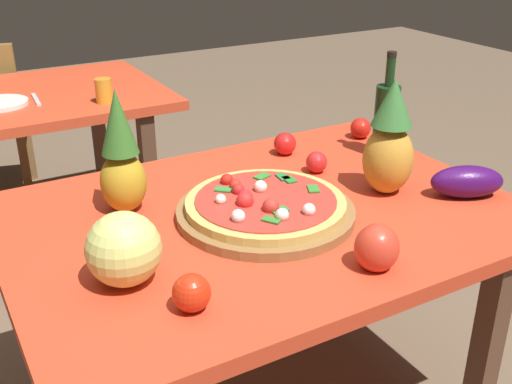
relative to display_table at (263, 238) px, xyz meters
name	(u,v)px	position (x,y,z in m)	size (l,w,h in m)	color
display_table	(263,238)	(0.00, 0.00, 0.00)	(1.32, 0.95, 0.73)	brown
background_table	(34,116)	(-0.30, 1.44, -0.02)	(1.09, 0.84, 0.73)	brown
pizza_board	(266,212)	(-0.01, -0.03, 0.09)	(0.46, 0.46, 0.03)	olive
pizza	(264,203)	(-0.01, -0.03, 0.12)	(0.41, 0.41, 0.06)	tan
wine_bottle	(386,119)	(0.54, 0.16, 0.20)	(0.08, 0.08, 0.33)	#153417
pineapple_left	(121,159)	(-0.31, 0.19, 0.23)	(0.12, 0.12, 0.33)	gold
pineapple_right	(390,143)	(0.36, -0.06, 0.23)	(0.14, 0.14, 0.32)	gold
melon	(124,249)	(-0.42, -0.14, 0.16)	(0.16, 0.16, 0.16)	#D9DF73
bell_pepper	(377,248)	(0.08, -0.36, 0.13)	(0.10, 0.10, 0.11)	red
eggplant	(467,182)	(0.53, -0.19, 0.12)	(0.20, 0.09, 0.09)	#3B0F55
tomato_near_board	(285,144)	(0.27, 0.32, 0.12)	(0.07, 0.07, 0.07)	red
tomato_beside_pepper	(361,128)	(0.58, 0.32, 0.12)	(0.07, 0.07, 0.07)	red
tomato_at_corner	(192,293)	(-0.34, -0.30, 0.12)	(0.08, 0.08, 0.08)	red
tomato_by_bottle	(317,162)	(0.27, 0.15, 0.11)	(0.06, 0.06, 0.06)	red
drinking_glass_juice	(104,91)	(-0.06, 1.17, 0.13)	(0.07, 0.07, 0.10)	orange
dinner_plate	(0,103)	(-0.44, 1.34, 0.09)	(0.22, 0.22, 0.02)	white
knife_utensil	(36,99)	(-0.30, 1.34, 0.08)	(0.02, 0.18, 0.01)	silver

